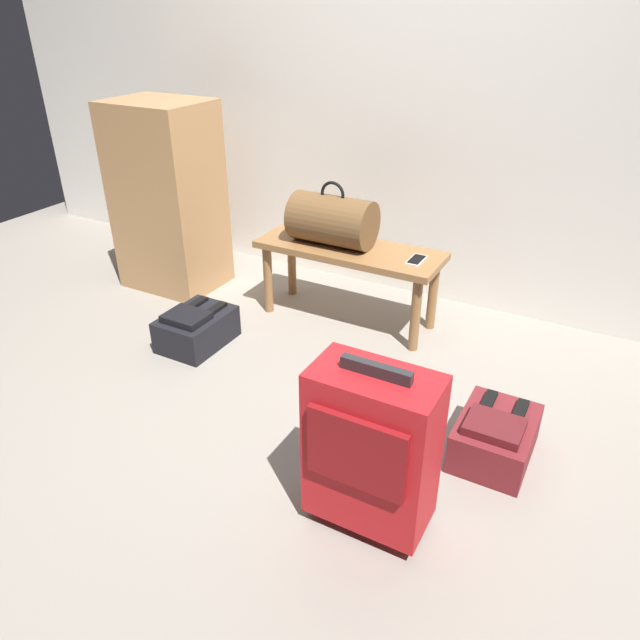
# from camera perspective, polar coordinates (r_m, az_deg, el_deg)

# --- Properties ---
(ground_plane) EXTENTS (6.60, 6.60, 0.00)m
(ground_plane) POSITION_cam_1_polar(r_m,az_deg,el_deg) (2.52, -5.10, -10.75)
(ground_plane) COLOR gray
(back_wall) EXTENTS (6.00, 0.10, 2.80)m
(back_wall) POSITION_cam_1_polar(r_m,az_deg,el_deg) (3.38, 10.32, 25.08)
(back_wall) COLOR silver
(back_wall) RESTS_ON ground
(bench) EXTENTS (1.00, 0.36, 0.43)m
(bench) POSITION_cam_1_polar(r_m,az_deg,el_deg) (3.17, 2.82, 5.93)
(bench) COLOR olive
(bench) RESTS_ON ground
(duffel_bag_brown) EXTENTS (0.44, 0.26, 0.34)m
(duffel_bag_brown) POSITION_cam_1_polar(r_m,az_deg,el_deg) (3.14, 1.20, 9.65)
(duffel_bag_brown) COLOR brown
(duffel_bag_brown) RESTS_ON bench
(cell_phone) EXTENTS (0.07, 0.14, 0.01)m
(cell_phone) POSITION_cam_1_polar(r_m,az_deg,el_deg) (3.01, 9.32, 5.76)
(cell_phone) COLOR silver
(cell_phone) RESTS_ON bench
(suitcase_upright_red) EXTENTS (0.41, 0.25, 0.65)m
(suitcase_upright_red) POSITION_cam_1_polar(r_m,az_deg,el_deg) (1.94, 5.00, -12.17)
(suitcase_upright_red) COLOR red
(suitcase_upright_red) RESTS_ON ground
(backpack_navy) EXTENTS (0.28, 0.38, 0.21)m
(backpack_navy) POSITION_cam_1_polar(r_m,az_deg,el_deg) (2.47, 5.76, -8.98)
(backpack_navy) COLOR navy
(backpack_navy) RESTS_ON ground
(backpack_dark) EXTENTS (0.28, 0.38, 0.21)m
(backpack_dark) POSITION_cam_1_polar(r_m,az_deg,el_deg) (3.11, -11.88, -0.76)
(backpack_dark) COLOR black
(backpack_dark) RESTS_ON ground
(backpack_maroon) EXTENTS (0.28, 0.38, 0.21)m
(backpack_maroon) POSITION_cam_1_polar(r_m,az_deg,el_deg) (2.44, 16.58, -10.76)
(backpack_maroon) COLOR maroon
(backpack_maroon) RESTS_ON ground
(side_cabinet) EXTENTS (0.56, 0.44, 1.10)m
(side_cabinet) POSITION_cam_1_polar(r_m,az_deg,el_deg) (3.68, -14.50, 11.40)
(side_cabinet) COLOR #A87A4C
(side_cabinet) RESTS_ON ground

